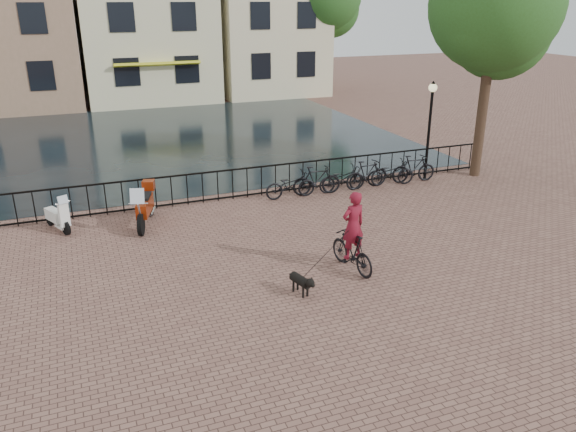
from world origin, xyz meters
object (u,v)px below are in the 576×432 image
object	(u,v)px
dog	(300,283)
scooter	(56,210)
cyclist	(353,236)
motorcycle	(144,202)
lamp_post	(430,114)

from	to	relation	value
dog	scooter	distance (m)	7.81
cyclist	dog	bearing A→B (deg)	13.88
dog	motorcycle	xyz separation A→B (m)	(-2.63, 5.44, 0.45)
cyclist	motorcycle	world-z (taller)	cyclist
dog	motorcycle	bearing A→B (deg)	100.71
lamp_post	cyclist	world-z (taller)	lamp_post
motorcycle	lamp_post	bearing A→B (deg)	22.70
cyclist	lamp_post	bearing A→B (deg)	-144.61
lamp_post	dog	bearing A→B (deg)	-140.16
scooter	dog	bearing A→B (deg)	-74.56
cyclist	dog	world-z (taller)	cyclist
lamp_post	cyclist	distance (m)	8.35
lamp_post	motorcycle	bearing A→B (deg)	-175.06
cyclist	dog	xyz separation A→B (m)	(-1.62, -0.66, -0.62)
lamp_post	scooter	world-z (taller)	lamp_post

